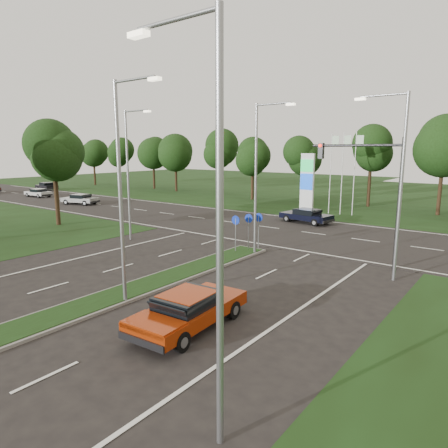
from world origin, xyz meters
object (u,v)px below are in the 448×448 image
Objects in this scene: navy_sedan at (306,215)px; far_car_a at (80,199)px; far_car_c at (47,186)px; red_sedan at (189,309)px; far_car_b at (38,193)px.

navy_sedan is 1.04× the size of far_car_a.
far_car_a is (-26.55, -5.10, -0.01)m from navy_sedan.
far_car_c is at bearing 96.74° from navy_sedan.
far_car_b is at bearing 154.16° from red_sedan.
far_car_a is (-32.56, 16.80, -0.06)m from red_sedan.
red_sedan reaches higher than navy_sedan.
far_car_c is at bearing 49.80° from far_car_b.
navy_sedan is (-6.01, 21.89, -0.05)m from red_sedan.
navy_sedan is at bearing -95.75° from far_car_a.
far_car_c reaches higher than far_car_a.
far_car_b is at bearing 69.10° from far_car_a.
far_car_b is (-43.76, 17.64, -0.11)m from red_sedan.
far_car_b is (-11.20, 0.84, -0.04)m from far_car_a.
far_car_a is 1.12× the size of far_car_b.
navy_sedan is at bearing -88.31° from far_car_b.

